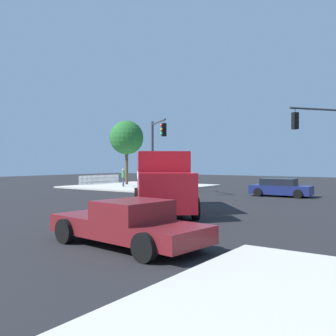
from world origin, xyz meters
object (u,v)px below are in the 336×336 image
Objects in this scene: delivery_truck at (161,181)px; pedestrian_crossing at (123,176)px; pedestrian_near_corner at (158,176)px; sedan_navy at (280,188)px; shade_tree_near at (127,138)px; traffic_light_secondary at (156,145)px; traffic_light_primary at (334,139)px; pickup_maroon at (128,222)px.

delivery_truck is 17.98m from pedestrian_crossing.
pedestrian_near_corner is 3.38m from pedestrian_crossing.
sedan_navy is 0.65× the size of shade_tree_near.
traffic_light_secondary is 9.94m from sedan_navy.
pedestrian_crossing is at bearing -101.31° from traffic_light_primary.
traffic_light_primary is at bearing 170.45° from pickup_maroon.
pedestrian_near_corner is (-5.72, -17.05, -2.73)m from traffic_light_primary.
pedestrian_crossing is (-3.91, -6.90, -2.75)m from traffic_light_secondary.
traffic_light_secondary is at bearing 35.27° from pedestrian_near_corner.
traffic_light_primary is 6.49m from sedan_navy.
pickup_maroon is at bearing -9.55° from traffic_light_primary.
traffic_light_secondary reaches higher than pickup_maroon.
traffic_light_primary is 20.54m from pedestrian_crossing.
shade_tree_near reaches higher than sedan_navy.
shade_tree_near is (-15.03, -15.45, 3.56)m from delivery_truck.
traffic_light_primary is 0.85× the size of shade_tree_near.
sedan_navy is 18.61m from shade_tree_near.
traffic_light_primary is 1.08× the size of pickup_maroon.
pickup_maroon is at bearing 34.12° from traffic_light_secondary.
pedestrian_near_corner is at bearing -108.53° from traffic_light_primary.
traffic_light_primary is at bearing 71.47° from pedestrian_near_corner.
traffic_light_primary reaches higher than sedan_navy.
traffic_light_secondary is 3.27× the size of pedestrian_crossing.
traffic_light_secondary is (-8.17, -6.41, 2.33)m from delivery_truck.
pedestrian_crossing is (1.72, -2.91, 0.01)m from pedestrian_near_corner.
traffic_light_secondary is 18.94m from pickup_maroon.
shade_tree_near reaches higher than delivery_truck.
traffic_light_secondary is 1.06× the size of pickup_maroon.
traffic_light_secondary is at bearing -141.86° from delivery_truck.
shade_tree_near is (-22.33, -19.51, 4.38)m from pickup_maroon.
delivery_truck is at bearing 45.78° from shade_tree_near.
pedestrian_crossing is 5.39m from shade_tree_near.
delivery_truck is at bearing -11.16° from sedan_navy.
sedan_navy is 2.55× the size of pedestrian_near_corner.
delivery_truck is 10.64m from traffic_light_secondary.
sedan_navy is at bearing 168.84° from delivery_truck.
traffic_light_primary reaches higher than pedestrian_near_corner.
delivery_truck is 1.12× the size of shade_tree_near.
pickup_maroon is 0.79× the size of shade_tree_near.
pedestrian_crossing is at bearing -138.12° from pickup_maroon.
delivery_truck reaches higher than pedestrian_crossing.
traffic_light_primary is 3.38× the size of pedestrian_near_corner.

